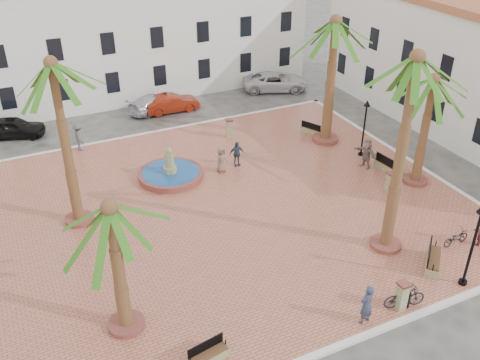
{
  "coord_description": "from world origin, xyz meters",
  "views": [
    {
      "loc": [
        -9.8,
        -22.69,
        16.32
      ],
      "look_at": [
        1.0,
        0.0,
        1.6
      ],
      "focal_mm": 40.0,
      "sensor_mm": 36.0,
      "label": 1
    }
  ],
  "objects_px": {
    "palm_s": "(414,79)",
    "bicycle_a": "(456,237)",
    "palm_e": "(432,93)",
    "car_red": "(172,103)",
    "car_black": "(13,127)",
    "pedestrian_east": "(367,153)",
    "bench_ne": "(312,130)",
    "lamppost_e": "(365,119)",
    "cyclist_b": "(480,229)",
    "bench_s": "(208,356)",
    "car_white": "(276,82)",
    "pedestrian_fountain_a": "(221,160)",
    "cyclist_a": "(367,305)",
    "bicycle_b": "(405,297)",
    "pedestrian_north": "(79,137)",
    "bollard_se": "(402,295)",
    "bollard_e": "(390,182)",
    "palm_ne": "(335,36)",
    "car_silver": "(155,103)",
    "pedestrian_fountain_b": "(237,154)",
    "bollard_n": "(229,128)",
    "bench_se": "(433,261)",
    "litter_bin": "(406,300)",
    "bench_e": "(389,167)",
    "fountain": "(171,173)",
    "palm_nw": "(54,81)",
    "lamppost_s": "(477,231)"
  },
  "relations": [
    {
      "from": "bollard_se",
      "to": "cyclist_a",
      "type": "xyz_separation_m",
      "value": [
        -1.85,
        0.0,
        0.23
      ]
    },
    {
      "from": "bollard_e",
      "to": "litter_bin",
      "type": "bearing_deg",
      "value": -124.77
    },
    {
      "from": "palm_s",
      "to": "cyclist_a",
      "type": "relative_size",
      "value": 5.26
    },
    {
      "from": "palm_s",
      "to": "bicycle_a",
      "type": "bearing_deg",
      "value": -23.16
    },
    {
      "from": "car_black",
      "to": "pedestrian_east",
      "type": "bearing_deg",
      "value": -107.55
    },
    {
      "from": "palm_nw",
      "to": "car_silver",
      "type": "xyz_separation_m",
      "value": [
        8.29,
        12.94,
        -7.23
      ]
    },
    {
      "from": "palm_ne",
      "to": "car_white",
      "type": "relative_size",
      "value": 1.57
    },
    {
      "from": "bench_e",
      "to": "lamppost_e",
      "type": "bearing_deg",
      "value": -1.47
    },
    {
      "from": "bench_ne",
      "to": "pedestrian_fountain_b",
      "type": "height_order",
      "value": "pedestrian_fountain_b"
    },
    {
      "from": "palm_s",
      "to": "bench_ne",
      "type": "height_order",
      "value": "palm_s"
    },
    {
      "from": "palm_ne",
      "to": "car_silver",
      "type": "distance_m",
      "value": 15.18
    },
    {
      "from": "palm_e",
      "to": "car_silver",
      "type": "relative_size",
      "value": 1.5
    },
    {
      "from": "bench_s",
      "to": "cyclist_b",
      "type": "relative_size",
      "value": 0.97
    },
    {
      "from": "palm_s",
      "to": "cyclist_b",
      "type": "xyz_separation_m",
      "value": [
        4.23,
        -1.81,
        -7.74
      ]
    },
    {
      "from": "palm_e",
      "to": "pedestrian_east",
      "type": "relative_size",
      "value": 3.56
    },
    {
      "from": "bicycle_a",
      "to": "bicycle_b",
      "type": "bearing_deg",
      "value": 112.43
    },
    {
      "from": "bicycle_b",
      "to": "car_red",
      "type": "distance_m",
      "value": 24.68
    },
    {
      "from": "palm_e",
      "to": "car_red",
      "type": "xyz_separation_m",
      "value": [
        -9.45,
        16.63,
        -5.08
      ]
    },
    {
      "from": "car_red",
      "to": "car_white",
      "type": "relative_size",
      "value": 0.77
    },
    {
      "from": "fountain",
      "to": "car_white",
      "type": "xyz_separation_m",
      "value": [
        12.97,
        10.53,
        0.33
      ]
    },
    {
      "from": "bench_e",
      "to": "fountain",
      "type": "bearing_deg",
      "value": 61.8
    },
    {
      "from": "bench_se",
      "to": "bicycle_a",
      "type": "distance_m",
      "value": 2.34
    },
    {
      "from": "bench_e",
      "to": "palm_s",
      "type": "bearing_deg",
      "value": 134.15
    },
    {
      "from": "palm_nw",
      "to": "lamppost_s",
      "type": "xyz_separation_m",
      "value": [
        14.6,
        -12.43,
        -4.86
      ]
    },
    {
      "from": "pedestrian_north",
      "to": "car_red",
      "type": "relative_size",
      "value": 0.45
    },
    {
      "from": "pedestrian_north",
      "to": "car_black",
      "type": "relative_size",
      "value": 0.45
    },
    {
      "from": "lamppost_s",
      "to": "bicycle_a",
      "type": "xyz_separation_m",
      "value": [
        1.84,
        2.35,
        -2.47
      ]
    },
    {
      "from": "palm_ne",
      "to": "bench_s",
      "type": "relative_size",
      "value": 4.98
    },
    {
      "from": "bollard_e",
      "to": "car_silver",
      "type": "relative_size",
      "value": 0.28
    },
    {
      "from": "palm_e",
      "to": "bollard_n",
      "type": "distance_m",
      "value": 13.67
    },
    {
      "from": "bench_s",
      "to": "car_white",
      "type": "bearing_deg",
      "value": 46.2
    },
    {
      "from": "lamppost_e",
      "to": "cyclist_b",
      "type": "distance_m",
      "value": 10.43
    },
    {
      "from": "bollard_n",
      "to": "pedestrian_east",
      "type": "distance_m",
      "value": 9.58
    },
    {
      "from": "lamppost_e",
      "to": "pedestrian_east",
      "type": "height_order",
      "value": "lamppost_e"
    },
    {
      "from": "bollard_se",
      "to": "car_silver",
      "type": "distance_m",
      "value": 25.52
    },
    {
      "from": "palm_ne",
      "to": "lamppost_s",
      "type": "relative_size",
      "value": 2.0
    },
    {
      "from": "pedestrian_east",
      "to": "bicycle_a",
      "type": "bearing_deg",
      "value": -15.84
    },
    {
      "from": "pedestrian_fountain_a",
      "to": "bicycle_a",
      "type": "bearing_deg",
      "value": -79.66
    },
    {
      "from": "cyclist_a",
      "to": "bicycle_b",
      "type": "xyz_separation_m",
      "value": [
        2.03,
        0.0,
        -0.39
      ]
    },
    {
      "from": "litter_bin",
      "to": "bicycle_a",
      "type": "relative_size",
      "value": 0.45
    },
    {
      "from": "cyclist_a",
      "to": "bicycle_b",
      "type": "bearing_deg",
      "value": 169.87
    },
    {
      "from": "litter_bin",
      "to": "pedestrian_east",
      "type": "xyz_separation_m",
      "value": [
        5.98,
        10.75,
        0.59
      ]
    },
    {
      "from": "cyclist_b",
      "to": "car_white",
      "type": "xyz_separation_m",
      "value": [
        1.39,
        23.34,
        -0.27
      ]
    },
    {
      "from": "palm_s",
      "to": "pedestrian_north",
      "type": "relative_size",
      "value": 5.22
    },
    {
      "from": "bench_s",
      "to": "bollard_se",
      "type": "xyz_separation_m",
      "value": [
        8.41,
        -0.88,
        0.47
      ]
    },
    {
      "from": "bollard_se",
      "to": "bollard_e",
      "type": "xyz_separation_m",
      "value": [
        5.67,
        7.75,
        -0.06
      ]
    },
    {
      "from": "palm_e",
      "to": "cyclist_a",
      "type": "bearing_deg",
      "value": -140.52
    },
    {
      "from": "bench_se",
      "to": "pedestrian_north",
      "type": "bearing_deg",
      "value": 79.86
    },
    {
      "from": "palm_s",
      "to": "cyclist_a",
      "type": "bearing_deg",
      "value": -137.61
    },
    {
      "from": "pedestrian_north",
      "to": "car_red",
      "type": "height_order",
      "value": "pedestrian_north"
    }
  ]
}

